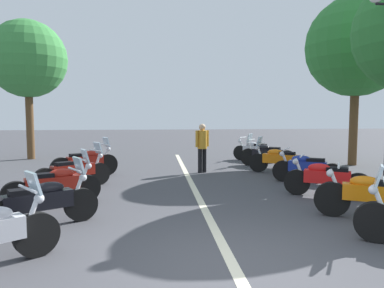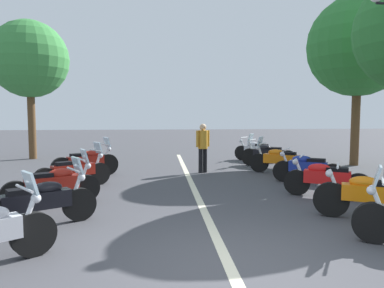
{
  "view_description": "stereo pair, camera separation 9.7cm",
  "coord_description": "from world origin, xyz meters",
  "px_view_note": "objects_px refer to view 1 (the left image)",
  "views": [
    {
      "loc": [
        -4.29,
        0.99,
        1.99
      ],
      "look_at": [
        5.66,
        0.0,
        1.14
      ],
      "focal_mm": 33.92,
      "sensor_mm": 36.0,
      "label": 1
    },
    {
      "loc": [
        -4.29,
        0.89,
        1.99
      ],
      "look_at": [
        5.66,
        0.0,
        1.14
      ],
      "focal_mm": 33.92,
      "sensor_mm": 36.0,
      "label": 2
    }
  ],
  "objects_px": {
    "motorcycle_left_row_3": "(74,171)",
    "motorcycle_left_row_4": "(86,162)",
    "motorcycle_right_row_6": "(255,150)",
    "roadside_tree_2": "(28,59)",
    "motorcycle_right_row_4": "(279,160)",
    "roadside_tree_1": "(356,47)",
    "motorcycle_left_row_2": "(54,185)",
    "motorcycle_left_row_1": "(40,202)",
    "bystander_1": "(202,144)",
    "motorcycle_right_row_1": "(374,195)",
    "motorcycle_right_row_3": "(307,168)",
    "motorcycle_right_row_5": "(267,154)",
    "motorcycle_right_row_2": "(326,178)"
  },
  "relations": [
    {
      "from": "motorcycle_right_row_2",
      "to": "motorcycle_left_row_1",
      "type": "bearing_deg",
      "value": 45.46
    },
    {
      "from": "motorcycle_right_row_5",
      "to": "motorcycle_right_row_6",
      "type": "height_order",
      "value": "motorcycle_right_row_5"
    },
    {
      "from": "bystander_1",
      "to": "roadside_tree_2",
      "type": "relative_size",
      "value": 0.28
    },
    {
      "from": "roadside_tree_1",
      "to": "motorcycle_right_row_3",
      "type": "bearing_deg",
      "value": 135.75
    },
    {
      "from": "motorcycle_right_row_2",
      "to": "bystander_1",
      "type": "distance_m",
      "value": 4.61
    },
    {
      "from": "motorcycle_right_row_5",
      "to": "roadside_tree_2",
      "type": "height_order",
      "value": "roadside_tree_2"
    },
    {
      "from": "motorcycle_right_row_3",
      "to": "motorcycle_right_row_6",
      "type": "distance_m",
      "value": 4.85
    },
    {
      "from": "motorcycle_left_row_4",
      "to": "roadside_tree_1",
      "type": "relative_size",
      "value": 0.3
    },
    {
      "from": "motorcycle_right_row_6",
      "to": "roadside_tree_2",
      "type": "height_order",
      "value": "roadside_tree_2"
    },
    {
      "from": "motorcycle_right_row_4",
      "to": "motorcycle_right_row_5",
      "type": "height_order",
      "value": "motorcycle_right_row_5"
    },
    {
      "from": "motorcycle_left_row_2",
      "to": "roadside_tree_1",
      "type": "relative_size",
      "value": 0.3
    },
    {
      "from": "motorcycle_left_row_3",
      "to": "motorcycle_right_row_1",
      "type": "relative_size",
      "value": 0.91
    },
    {
      "from": "motorcycle_left_row_3",
      "to": "motorcycle_right_row_5",
      "type": "distance_m",
      "value": 7.04
    },
    {
      "from": "motorcycle_left_row_2",
      "to": "motorcycle_right_row_4",
      "type": "distance_m",
      "value": 7.16
    },
    {
      "from": "motorcycle_right_row_4",
      "to": "bystander_1",
      "type": "distance_m",
      "value": 2.6
    },
    {
      "from": "motorcycle_right_row_4",
      "to": "roadside_tree_1",
      "type": "bearing_deg",
      "value": -119.05
    },
    {
      "from": "motorcycle_left_row_1",
      "to": "motorcycle_right_row_5",
      "type": "relative_size",
      "value": 1.05
    },
    {
      "from": "motorcycle_left_row_4",
      "to": "bystander_1",
      "type": "bearing_deg",
      "value": -23.34
    },
    {
      "from": "motorcycle_left_row_4",
      "to": "motorcycle_right_row_4",
      "type": "height_order",
      "value": "motorcycle_left_row_4"
    },
    {
      "from": "motorcycle_left_row_3",
      "to": "motorcycle_right_row_2",
      "type": "xyz_separation_m",
      "value": [
        -1.68,
        -6.18,
        -0.01
      ]
    },
    {
      "from": "motorcycle_left_row_4",
      "to": "motorcycle_right_row_4",
      "type": "bearing_deg",
      "value": -31.08
    },
    {
      "from": "motorcycle_left_row_3",
      "to": "roadside_tree_1",
      "type": "height_order",
      "value": "roadside_tree_1"
    },
    {
      "from": "motorcycle_left_row_4",
      "to": "motorcycle_right_row_5",
      "type": "distance_m",
      "value": 6.45
    },
    {
      "from": "motorcycle_right_row_6",
      "to": "roadside_tree_1",
      "type": "xyz_separation_m",
      "value": [
        -1.48,
        -3.43,
        4.03
      ]
    },
    {
      "from": "motorcycle_left_row_4",
      "to": "motorcycle_right_row_4",
      "type": "distance_m",
      "value": 6.22
    },
    {
      "from": "motorcycle_left_row_2",
      "to": "motorcycle_right_row_1",
      "type": "relative_size",
      "value": 0.97
    },
    {
      "from": "motorcycle_left_row_2",
      "to": "motorcycle_right_row_2",
      "type": "relative_size",
      "value": 1.06
    },
    {
      "from": "motorcycle_right_row_4",
      "to": "motorcycle_right_row_5",
      "type": "bearing_deg",
      "value": -56.48
    },
    {
      "from": "motorcycle_right_row_2",
      "to": "motorcycle_right_row_5",
      "type": "relative_size",
      "value": 1.01
    },
    {
      "from": "motorcycle_left_row_1",
      "to": "bystander_1",
      "type": "relative_size",
      "value": 1.14
    },
    {
      "from": "roadside_tree_1",
      "to": "roadside_tree_2",
      "type": "distance_m",
      "value": 13.33
    },
    {
      "from": "motorcycle_right_row_5",
      "to": "roadside_tree_1",
      "type": "xyz_separation_m",
      "value": [
        0.15,
        -3.44,
        4.01
      ]
    },
    {
      "from": "motorcycle_right_row_2",
      "to": "motorcycle_left_row_4",
      "type": "bearing_deg",
      "value": 1.03
    },
    {
      "from": "motorcycle_left_row_1",
      "to": "motorcycle_left_row_3",
      "type": "distance_m",
      "value": 3.42
    },
    {
      "from": "motorcycle_right_row_1",
      "to": "motorcycle_right_row_3",
      "type": "bearing_deg",
      "value": -65.65
    },
    {
      "from": "motorcycle_left_row_2",
      "to": "bystander_1",
      "type": "xyz_separation_m",
      "value": [
        4.0,
        -3.73,
        0.5
      ]
    },
    {
      "from": "motorcycle_right_row_6",
      "to": "roadside_tree_2",
      "type": "distance_m",
      "value": 10.4
    },
    {
      "from": "motorcycle_left_row_2",
      "to": "motorcycle_right_row_1",
      "type": "distance_m",
      "value": 6.45
    },
    {
      "from": "motorcycle_left_row_3",
      "to": "motorcycle_left_row_4",
      "type": "bearing_deg",
      "value": 54.34
    },
    {
      "from": "motorcycle_left_row_1",
      "to": "motorcycle_right_row_6",
      "type": "xyz_separation_m",
      "value": [
        8.27,
        -6.1,
        -0.01
      ]
    },
    {
      "from": "motorcycle_left_row_4",
      "to": "roadside_tree_1",
      "type": "bearing_deg",
      "value": -21.29
    },
    {
      "from": "motorcycle_right_row_6",
      "to": "motorcycle_left_row_2",
      "type": "bearing_deg",
      "value": 86.01
    },
    {
      "from": "motorcycle_right_row_5",
      "to": "roadside_tree_2",
      "type": "xyz_separation_m",
      "value": [
        3.29,
        9.51,
        3.81
      ]
    },
    {
      "from": "motorcycle_right_row_4",
      "to": "roadside_tree_2",
      "type": "bearing_deg",
      "value": 8.05
    },
    {
      "from": "motorcycle_right_row_3",
      "to": "motorcycle_left_row_4",
      "type": "bearing_deg",
      "value": 17.83
    },
    {
      "from": "motorcycle_right_row_5",
      "to": "motorcycle_right_row_2",
      "type": "bearing_deg",
      "value": 125.7
    },
    {
      "from": "motorcycle_left_row_4",
      "to": "motorcycle_right_row_2",
      "type": "distance_m",
      "value": 7.02
    },
    {
      "from": "motorcycle_left_row_2",
      "to": "motorcycle_right_row_6",
      "type": "xyz_separation_m",
      "value": [
        6.68,
        -6.29,
        -0.01
      ]
    },
    {
      "from": "bystander_1",
      "to": "motorcycle_left_row_3",
      "type": "bearing_deg",
      "value": 92.22
    },
    {
      "from": "motorcycle_left_row_4",
      "to": "motorcycle_right_row_5",
      "type": "relative_size",
      "value": 1.06
    }
  ]
}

